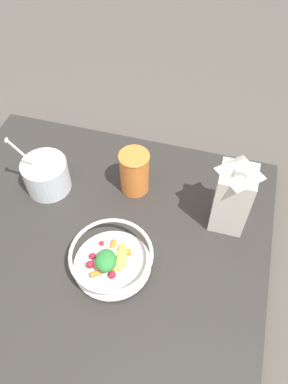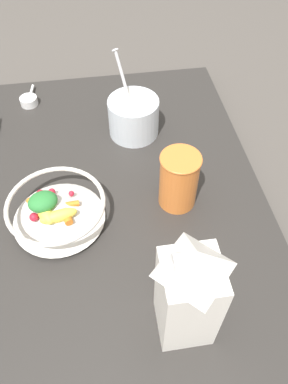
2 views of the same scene
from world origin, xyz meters
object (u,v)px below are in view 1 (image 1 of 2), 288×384
object	(u,v)px
milk_carton	(234,193)
yogurt_tub	(46,174)
drinking_cup	(134,171)
fruit_bowl	(112,259)

from	to	relation	value
milk_carton	yogurt_tub	size ratio (longest dim) A/B	1.19
drinking_cup	yogurt_tub	bearing A→B (deg)	-165.21
yogurt_tub	fruit_bowl	bearing A→B (deg)	-36.98
yogurt_tub	drinking_cup	distance (m)	0.26
fruit_bowl	drinking_cup	size ratio (longest dim) A/B	1.52
milk_carton	yogurt_tub	world-z (taller)	milk_carton
yogurt_tub	milk_carton	bearing A→B (deg)	1.88
milk_carton	drinking_cup	xyz separation A→B (m)	(-0.28, 0.05, -0.06)
fruit_bowl	yogurt_tub	size ratio (longest dim) A/B	0.99
milk_carton	fruit_bowl	bearing A→B (deg)	-140.06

